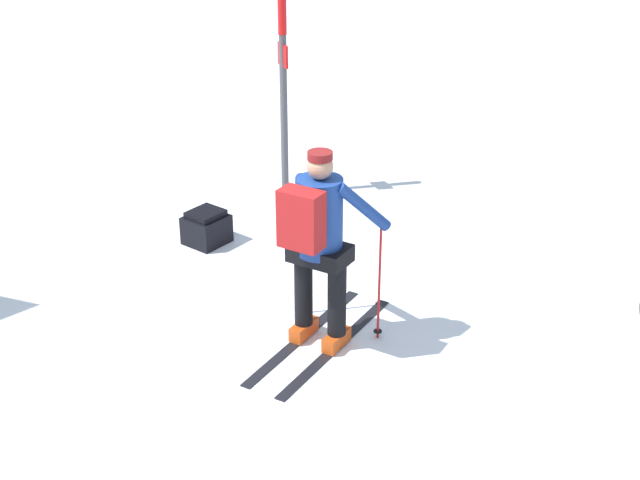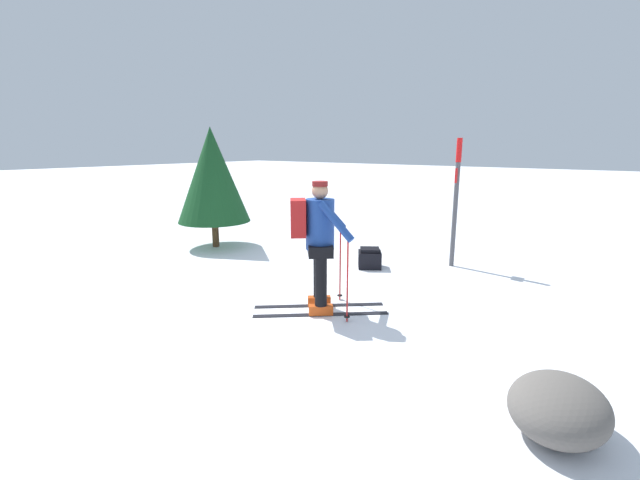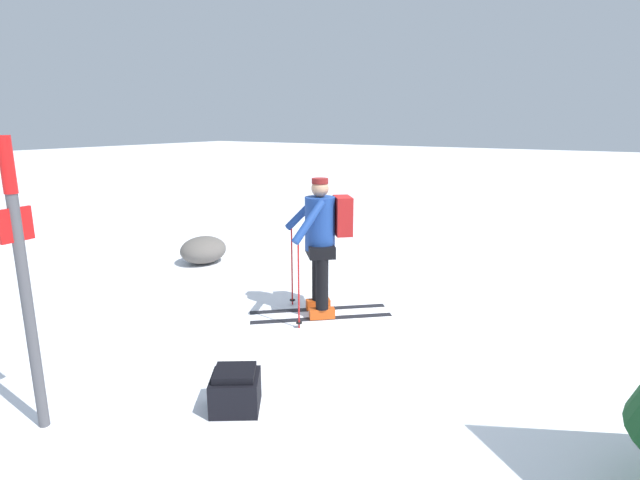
# 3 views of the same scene
# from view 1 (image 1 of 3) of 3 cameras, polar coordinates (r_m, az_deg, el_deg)

# --- Properties ---
(ground_plane) EXTENTS (80.00, 80.00, 0.00)m
(ground_plane) POSITION_cam_1_polar(r_m,az_deg,el_deg) (6.95, -5.22, -8.79)
(ground_plane) COLOR white
(skier) EXTENTS (1.41, 1.55, 1.66)m
(skier) POSITION_cam_1_polar(r_m,az_deg,el_deg) (6.86, -0.13, 0.15)
(skier) COLOR black
(skier) RESTS_ON ground_plane
(dropped_backpack) EXTENTS (0.52, 0.53, 0.35)m
(dropped_backpack) POSITION_cam_1_polar(r_m,az_deg,el_deg) (8.96, -7.28, 0.79)
(dropped_backpack) COLOR black
(dropped_backpack) RESTS_ON ground_plane
(trail_marker) EXTENTS (0.24, 0.09, 2.20)m
(trail_marker) POSITION_cam_1_polar(r_m,az_deg,el_deg) (9.68, -2.36, 10.09)
(trail_marker) COLOR #4C4C51
(trail_marker) RESTS_ON ground_plane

